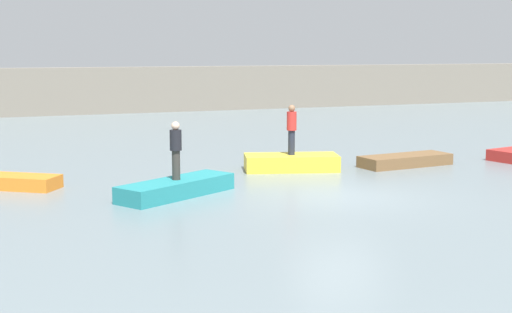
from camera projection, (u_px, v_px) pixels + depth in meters
ground_plane at (339, 197)px, 19.59m from camera, size 120.00×120.00×0.00m
embankment_wall at (127, 90)px, 45.18m from camera, size 80.00×1.20×2.84m
rowboat_orange at (10, 181)px, 20.76m from camera, size 2.87×2.41×0.38m
rowboat_teal at (176, 188)px, 19.60m from camera, size 3.64×2.72×0.45m
rowboat_yellow at (291, 163)px, 23.77m from camera, size 3.28×2.10×0.52m
rowboat_brown at (405, 160)px, 24.69m from camera, size 3.39×1.46×0.38m
person_dark_shirt at (176, 148)px, 19.44m from camera, size 0.32×0.32×1.58m
person_red_shirt at (292, 127)px, 23.60m from camera, size 0.32×0.32×1.64m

